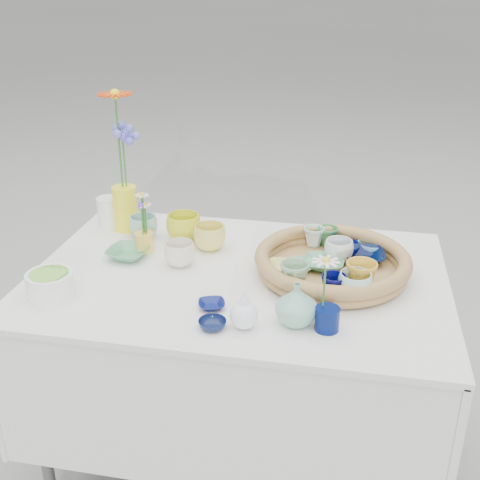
% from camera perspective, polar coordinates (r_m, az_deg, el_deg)
% --- Properties ---
extents(ground, '(80.00, 80.00, 0.00)m').
position_cam_1_polar(ground, '(2.31, -0.10, -20.31)').
color(ground, gray).
extents(display_table, '(1.26, 0.86, 0.77)m').
position_cam_1_polar(display_table, '(2.31, -0.10, -20.31)').
color(display_table, white).
rests_on(display_table, ground).
extents(wicker_tray, '(0.47, 0.47, 0.08)m').
position_cam_1_polar(wicker_tray, '(1.85, 8.73, -2.19)').
color(wicker_tray, '#A5723B').
rests_on(wicker_tray, display_table).
extents(tray_ceramic_0, '(0.11, 0.11, 0.03)m').
position_cam_1_polar(tray_ceramic_0, '(1.96, 9.82, -0.78)').
color(tray_ceramic_0, '#060B61').
rests_on(tray_ceramic_0, wicker_tray).
extents(tray_ceramic_1, '(0.15, 0.15, 0.03)m').
position_cam_1_polar(tray_ceramic_1, '(1.92, 11.65, -1.54)').
color(tray_ceramic_1, black).
rests_on(tray_ceramic_1, wicker_tray).
extents(tray_ceramic_2, '(0.09, 0.09, 0.08)m').
position_cam_1_polar(tray_ceramic_2, '(1.74, 11.40, -3.35)').
color(tray_ceramic_2, gold).
rests_on(tray_ceramic_2, wicker_tray).
extents(tray_ceramic_3, '(0.13, 0.13, 0.03)m').
position_cam_1_polar(tray_ceramic_3, '(1.86, 7.97, -2.23)').
color(tray_ceramic_3, '#4F976C').
rests_on(tray_ceramic_3, wicker_tray).
extents(tray_ceramic_4, '(0.09, 0.09, 0.08)m').
position_cam_1_polar(tray_ceramic_4, '(1.72, 5.18, -3.39)').
color(tray_ceramic_4, '#81AD84').
rests_on(tray_ceramic_4, wicker_tray).
extents(tray_ceramic_5, '(0.11, 0.11, 0.03)m').
position_cam_1_polar(tray_ceramic_5, '(1.84, 5.76, -2.44)').
color(tray_ceramic_5, '#99E6BF').
rests_on(tray_ceramic_5, wicker_tray).
extents(tray_ceramic_6, '(0.08, 0.08, 0.06)m').
position_cam_1_polar(tray_ceramic_6, '(1.99, 7.01, 0.31)').
color(tray_ceramic_6, silver).
rests_on(tray_ceramic_6, wicker_tray).
extents(tray_ceramic_7, '(0.10, 0.10, 0.07)m').
position_cam_1_polar(tray_ceramic_7, '(1.90, 9.34, -1.01)').
color(tray_ceramic_7, white).
rests_on(tray_ceramic_7, wicker_tray).
extents(tray_ceramic_8, '(0.11, 0.11, 0.03)m').
position_cam_1_polar(tray_ceramic_8, '(2.00, 12.36, -0.58)').
color(tray_ceramic_8, '#80DFFF').
rests_on(tray_ceramic_8, wicker_tray).
extents(tray_ceramic_9, '(0.07, 0.07, 0.07)m').
position_cam_1_polar(tray_ceramic_9, '(1.70, 8.83, -4.30)').
color(tray_ceramic_9, '#040642').
rests_on(tray_ceramic_9, wicker_tray).
extents(tray_ceramic_10, '(0.10, 0.10, 0.02)m').
position_cam_1_polar(tray_ceramic_10, '(1.83, 3.93, -2.59)').
color(tray_ceramic_10, '#E1D166').
rests_on(tray_ceramic_10, wicker_tray).
extents(tray_ceramic_11, '(0.12, 0.12, 0.08)m').
position_cam_1_polar(tray_ceramic_11, '(1.70, 10.85, -4.23)').
color(tray_ceramic_11, silver).
rests_on(tray_ceramic_11, wicker_tray).
extents(tray_ceramic_12, '(0.09, 0.09, 0.06)m').
position_cam_1_polar(tray_ceramic_12, '(2.00, 8.31, 0.35)').
color(tray_ceramic_12, '#388747').
rests_on(tray_ceramic_12, wicker_tray).
extents(loose_ceramic_0, '(0.13, 0.13, 0.09)m').
position_cam_1_polar(loose_ceramic_0, '(2.07, -5.37, 1.20)').
color(loose_ceramic_0, yellow).
rests_on(loose_ceramic_0, display_table).
extents(loose_ceramic_1, '(0.12, 0.12, 0.09)m').
position_cam_1_polar(loose_ceramic_1, '(2.00, -2.90, 0.26)').
color(loose_ceramic_1, '#E3D558').
rests_on(loose_ceramic_1, display_table).
extents(loose_ceramic_2, '(0.15, 0.15, 0.03)m').
position_cam_1_polar(loose_ceramic_2, '(1.98, -10.56, -1.24)').
color(loose_ceramic_2, '#4D9865').
rests_on(loose_ceramic_2, display_table).
extents(loose_ceramic_3, '(0.11, 0.11, 0.08)m').
position_cam_1_polar(loose_ceramic_3, '(1.90, -5.73, -1.33)').
color(loose_ceramic_3, silver).
rests_on(loose_ceramic_3, display_table).
extents(loose_ceramic_4, '(0.09, 0.09, 0.02)m').
position_cam_1_polar(loose_ceramic_4, '(1.67, -2.71, -6.15)').
color(loose_ceramic_4, '#0B1555').
rests_on(loose_ceramic_4, display_table).
extents(loose_ceramic_5, '(0.12, 0.12, 0.08)m').
position_cam_1_polar(loose_ceramic_5, '(2.11, -9.12, 1.28)').
color(loose_ceramic_5, '#8BBFAC').
rests_on(loose_ceramic_5, display_table).
extents(loose_ceramic_6, '(0.09, 0.09, 0.02)m').
position_cam_1_polar(loose_ceramic_6, '(1.58, -2.64, -7.98)').
color(loose_ceramic_6, '#0D1942').
rests_on(loose_ceramic_6, display_table).
extents(fluted_bowl, '(0.16, 0.16, 0.07)m').
position_cam_1_polar(fluted_bowl, '(1.80, -17.54, -4.02)').
color(fluted_bowl, white).
rests_on(fluted_bowl, display_table).
extents(bud_vase_paleblue, '(0.09, 0.09, 0.11)m').
position_cam_1_polar(bud_vase_paleblue, '(1.56, 0.38, -6.51)').
color(bud_vase_paleblue, white).
rests_on(bud_vase_paleblue, display_table).
extents(bud_vase_seafoam, '(0.15, 0.15, 0.12)m').
position_cam_1_polar(bud_vase_seafoam, '(1.58, 5.38, -6.05)').
color(bud_vase_seafoam, '#79B49A').
rests_on(bud_vase_seafoam, display_table).
extents(bud_vase_cobalt, '(0.09, 0.09, 0.06)m').
position_cam_1_polar(bud_vase_cobalt, '(1.58, 8.27, -7.41)').
color(bud_vase_cobalt, '#02104C').
rests_on(bud_vase_cobalt, display_table).
extents(single_daisy, '(0.11, 0.11, 0.15)m').
position_cam_1_polar(single_daisy, '(1.54, 8.01, -4.14)').
color(single_daisy, white).
rests_on(single_daisy, bud_vase_cobalt).
extents(tall_vase_yellow, '(0.10, 0.10, 0.16)m').
position_cam_1_polar(tall_vase_yellow, '(2.17, -10.81, 2.96)').
color(tall_vase_yellow, yellow).
rests_on(tall_vase_yellow, display_table).
extents(gerbera, '(0.16, 0.16, 0.34)m').
position_cam_1_polar(gerbera, '(2.10, -11.41, 9.10)').
color(gerbera, '#D63E07').
rests_on(gerbera, tall_vase_yellow).
extents(hydrangea, '(0.09, 0.09, 0.26)m').
position_cam_1_polar(hydrangea, '(2.12, -10.90, 7.39)').
color(hydrangea, '#6C67CB').
rests_on(hydrangea, tall_vase_yellow).
extents(white_pitcher, '(0.14, 0.12, 0.11)m').
position_cam_1_polar(white_pitcher, '(2.23, -12.36, 2.63)').
color(white_pitcher, white).
rests_on(white_pitcher, display_table).
extents(daisy_cup, '(0.07, 0.07, 0.06)m').
position_cam_1_polar(daisy_cup, '(2.01, -9.03, -0.17)').
color(daisy_cup, yellow).
rests_on(daisy_cup, display_table).
extents(daisy_posy, '(0.09, 0.09, 0.13)m').
position_cam_1_polar(daisy_posy, '(1.97, -8.78, 2.44)').
color(daisy_posy, silver).
rests_on(daisy_posy, daisy_cup).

